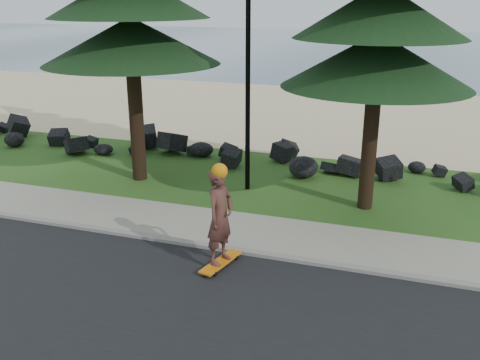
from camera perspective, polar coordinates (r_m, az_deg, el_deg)
The scene contains 9 objects.
ground at distance 13.26m, azimuth -3.45°, elevation -5.42°, with size 160.00×160.00×0.00m, color #234C18.
road at distance 9.77m, azimuth -13.65°, elevation -15.72°, with size 160.00×7.00×0.02m, color black.
kerb at distance 12.49m, azimuth -4.99°, elevation -6.83°, with size 160.00×0.20×0.10m, color gray.
sidewalk at distance 13.41m, azimuth -3.13°, elevation -4.93°, with size 160.00×2.00×0.08m, color gray.
beach_sand at distance 26.64m, azimuth 8.27°, elevation 7.08°, with size 160.00×15.00×0.01m, color beige.
ocean at distance 62.57m, azimuth 14.64°, elevation 13.57°, with size 160.00×58.00×0.01m, color #3D5B75.
seawall_boulders at distance 18.22m, azimuth 3.09°, elevation 1.56°, with size 60.00×2.40×1.10m, color black, non-canonical shape.
lamp_post at distance 15.13m, azimuth 0.86°, elevation 13.97°, with size 0.25×0.14×8.14m.
skateboarder at distance 11.08m, azimuth -2.13°, elevation -3.98°, with size 0.65×1.27×2.30m.
Camera 1 is at (4.56, -11.16, 5.52)m, focal length 40.00 mm.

